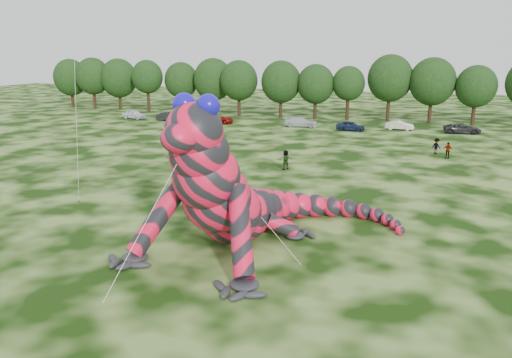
{
  "coord_description": "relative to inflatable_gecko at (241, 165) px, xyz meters",
  "views": [
    {
      "loc": [
        13.7,
        -24.37,
        10.84
      ],
      "look_at": [
        4.92,
        0.91,
        4.0
      ],
      "focal_mm": 35.0,
      "sensor_mm": 36.0,
      "label": 1
    }
  ],
  "objects": [
    {
      "name": "tree_8",
      "position": [
        -7.86,
        55.08,
        0.0
      ],
      "size": [
        6.14,
        5.53,
        8.94
      ],
      "primitive_type": null,
      "color": "black",
      "rests_on": "ground"
    },
    {
      "name": "tree_3",
      "position": [
        -39.36,
        55.16,
        0.25
      ],
      "size": [
        5.81,
        5.23,
        9.44
      ],
      "primitive_type": null,
      "color": "black",
      "rests_on": "ground"
    },
    {
      "name": "car_2",
      "position": [
        -20.97,
        44.71,
        -3.75
      ],
      "size": [
        5.46,
        3.11,
        1.44
      ],
      "primitive_type": "imported",
      "rotation": [
        0.0,
        0.0,
        1.72
      ],
      "color": "maroon",
      "rests_on": "ground"
    },
    {
      "name": "car_5",
      "position": [
        6.18,
        47.46,
        -3.82
      ],
      "size": [
        3.99,
        1.48,
        1.3
      ],
      "primitive_type": "imported",
      "rotation": [
        0.0,
        0.0,
        1.6
      ],
      "color": "silver",
      "rests_on": "ground"
    },
    {
      "name": "car_4",
      "position": [
        -0.32,
        44.35,
        -3.79
      ],
      "size": [
        4.13,
        1.99,
        1.36
      ],
      "primitive_type": "imported",
      "rotation": [
        0.0,
        0.0,
        1.47
      ],
      "color": "#172446",
      "rests_on": "ground"
    },
    {
      "name": "tree_1",
      "position": [
        -52.0,
        56.14,
        0.44
      ],
      "size": [
        6.74,
        6.07,
        9.81
      ],
      "primitive_type": null,
      "color": "black",
      "rests_on": "ground"
    },
    {
      "name": "tree_11",
      "position": [
        10.14,
        56.29,
        0.57
      ],
      "size": [
        7.01,
        6.31,
        10.07
      ],
      "primitive_type": null,
      "color": "black",
      "rests_on": "ground"
    },
    {
      "name": "tree_4",
      "position": [
        -33.29,
        56.8,
        0.06
      ],
      "size": [
        6.22,
        5.6,
        9.06
      ],
      "primitive_type": null,
      "color": "black",
      "rests_on": "ground"
    },
    {
      "name": "car_6",
      "position": [
        14.5,
        46.79,
        -3.79
      ],
      "size": [
        5.12,
        2.81,
        1.36
      ],
      "primitive_type": "imported",
      "rotation": [
        0.0,
        0.0,
        1.69
      ],
      "color": "#2A2A2D",
      "rests_on": "ground"
    },
    {
      "name": "tree_2",
      "position": [
        -46.66,
        56.85,
        0.35
      ],
      "size": [
        7.04,
        6.34,
        9.64
      ],
      "primitive_type": null,
      "color": "black",
      "rests_on": "ground"
    },
    {
      "name": "tree_12",
      "position": [
        16.37,
        55.83,
        0.02
      ],
      "size": [
        5.99,
        5.39,
        8.97
      ],
      "primitive_type": null,
      "color": "black",
      "rests_on": "ground"
    },
    {
      "name": "tree_0",
      "position": [
        -58.2,
        57.33,
        0.29
      ],
      "size": [
        6.91,
        6.22,
        9.51
      ],
      "primitive_type": null,
      "color": "black",
      "rests_on": "ground"
    },
    {
      "name": "car_1",
      "position": [
        -29.39,
        45.1,
        -3.73
      ],
      "size": [
        4.64,
        2.2,
        1.47
      ],
      "primitive_type": "imported",
      "rotation": [
        0.0,
        0.0,
        1.72
      ],
      "color": "black",
      "rests_on": "ground"
    },
    {
      "name": "spectator_2",
      "position": [
        11.09,
        30.72,
        -3.6
      ],
      "size": [
        1.27,
        1.21,
        1.73
      ],
      "primitive_type": "imported",
      "rotation": [
        0.0,
        0.0,
        2.43
      ],
      "color": "gray",
      "rests_on": "ground"
    },
    {
      "name": "spectator_3",
      "position": [
        12.19,
        28.66,
        -3.61
      ],
      "size": [
        1.09,
        0.82,
        1.72
      ],
      "primitive_type": "imported",
      "rotation": [
        0.0,
        0.0,
        5.82
      ],
      "color": "gray",
      "rests_on": "ground"
    },
    {
      "name": "tree_9",
      "position": [
        -2.58,
        55.44,
        -0.13
      ],
      "size": [
        5.27,
        4.74,
        8.68
      ],
      "primitive_type": null,
      "color": "black",
      "rests_on": "ground"
    },
    {
      "name": "tree_7",
      "position": [
        -13.73,
        54.9,
        0.27
      ],
      "size": [
        6.68,
        6.01,
        9.48
      ],
      "primitive_type": null,
      "color": "black",
      "rests_on": "ground"
    },
    {
      "name": "car_0",
      "position": [
        -36.4,
        45.55,
        -3.75
      ],
      "size": [
        4.43,
        2.38,
        1.43
      ],
      "primitive_type": "imported",
      "rotation": [
        0.0,
        0.0,
        1.4
      ],
      "color": "white",
      "rests_on": "ground"
    },
    {
      "name": "spectator_1",
      "position": [
        -12.92,
        22.15,
        -3.64
      ],
      "size": [
        0.82,
        0.64,
        1.67
      ],
      "primitive_type": "imported",
      "rotation": [
        0.0,
        0.0,
        3.13
      ],
      "color": "gray",
      "rests_on": "ground"
    },
    {
      "name": "car_3",
      "position": [
        -7.88,
        45.68,
        -3.75
      ],
      "size": [
        5.21,
        2.68,
        1.45
      ],
      "primitive_type": "imported",
      "rotation": [
        0.0,
        0.0,
        1.71
      ],
      "color": "silver",
      "rests_on": "ground"
    },
    {
      "name": "tree_5",
      "position": [
        -26.77,
        56.53,
        0.43
      ],
      "size": [
        7.16,
        6.44,
        9.8
      ],
      "primitive_type": null,
      "color": "black",
      "rests_on": "ground"
    },
    {
      "name": "tree_10",
      "position": [
        3.75,
        56.67,
        0.78
      ],
      "size": [
        7.09,
        6.38,
        10.5
      ],
      "primitive_type": null,
      "color": "black",
      "rests_on": "ground"
    },
    {
      "name": "tree_6",
      "position": [
        -21.2,
        54.78,
        0.28
      ],
      "size": [
        6.52,
        5.86,
        9.49
      ],
      "primitive_type": null,
      "color": "black",
      "rests_on": "ground"
    },
    {
      "name": "ground",
      "position": [
        -3.64,
        -1.91,
        -4.47
      ],
      "size": [
        240.0,
        240.0,
        0.0
      ],
      "primitive_type": "plane",
      "color": "#16330A",
      "rests_on": "ground"
    },
    {
      "name": "spectator_4",
      "position": [
        -19.69,
        33.58,
        -3.63
      ],
      "size": [
        0.82,
        0.54,
        1.67
      ],
      "primitive_type": "imported",
      "rotation": [
        0.0,
        0.0,
        3.15
      ],
      "color": "gray",
      "rests_on": "ground"
    },
    {
      "name": "inflatable_gecko",
      "position": [
        0.0,
        0.0,
        0.0
      ],
      "size": [
        17.76,
        20.09,
        8.94
      ],
      "primitive_type": null,
      "rotation": [
        0.0,
        0.0,
        -0.16
      ],
      "color": "#F1143C",
      "rests_on": "ground"
    },
    {
      "name": "spectator_5",
      "position": [
        -2.43,
        18.2,
        -3.55
      ],
      "size": [
        1.56,
        1.61,
        1.83
      ],
      "primitive_type": "imported",
      "rotation": [
        0.0,
        0.0,
        3.96
      ],
      "color": "gray",
      "rests_on": "ground"
    }
  ]
}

